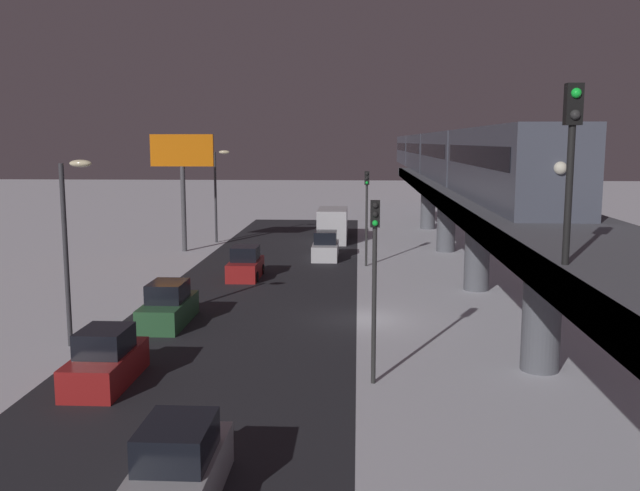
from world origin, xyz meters
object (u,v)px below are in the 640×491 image
object	(u,v)px
sedan_green	(168,307)
traffic_light_mid	(367,204)
sedan_silver	(178,471)
box_truck	(333,225)
sedan_white	(325,247)
subway_train	(437,153)
commercial_billboard	(182,162)
rail_signal	(572,142)
traffic_light_near	(375,265)
sedan_red	(245,265)
sedan_red_2	(106,361)

from	to	relation	value
sedan_green	traffic_light_mid	bearing A→B (deg)	-120.68
sedan_silver	box_truck	bearing A→B (deg)	87.40
sedan_silver	sedan_white	distance (m)	34.73
subway_train	sedan_green	world-z (taller)	subway_train
traffic_light_mid	subway_train	bearing A→B (deg)	-113.68
sedan_silver	sedan_white	xyz separation A→B (m)	(-1.80, -34.68, 0.00)
traffic_light_mid	commercial_billboard	bearing A→B (deg)	-22.52
sedan_silver	rail_signal	bearing A→B (deg)	4.82
traffic_light_near	commercial_billboard	distance (m)	32.25
sedan_red	sedan_silver	distance (m)	27.29
sedan_green	sedan_red_2	world-z (taller)	same
sedan_red_2	traffic_light_mid	distance (m)	25.75
sedan_red	traffic_light_mid	size ratio (longest dim) A/B	0.64
sedan_red	commercial_billboard	distance (m)	13.55
sedan_red_2	commercial_billboard	distance (m)	30.48
box_truck	commercial_billboard	size ratio (longest dim) A/B	0.83
sedan_green	traffic_light_near	xyz separation A→B (m)	(-9.30, 7.56, 3.40)
sedan_red	traffic_light_near	world-z (taller)	traffic_light_near
sedan_red_2	sedan_green	bearing A→B (deg)	-90.00
subway_train	commercial_billboard	size ratio (longest dim) A/B	8.32
rail_signal	box_truck	world-z (taller)	rail_signal
subway_train	sedan_green	distance (m)	34.17
sedan_red	traffic_light_mid	xyz separation A→B (m)	(-7.50, -4.55, 3.41)
rail_signal	sedan_red_2	distance (m)	16.97
sedan_red	box_truck	bearing A→B (deg)	-105.87
subway_train	sedan_white	xyz separation A→B (m)	(9.07, 11.09, -6.60)
rail_signal	sedan_white	distance (m)	35.47
subway_train	box_truck	bearing A→B (deg)	11.06
rail_signal	sedan_green	distance (m)	21.68
sedan_red	commercial_billboard	xyz separation A→B (m)	(6.39, -10.31, 6.04)
sedan_red_2	rail_signal	bearing A→B (deg)	151.77
sedan_red	box_truck	xyz separation A→B (m)	(-4.80, -16.89, 0.56)
traffic_light_near	sedan_red_2	bearing A→B (deg)	3.28
sedan_silver	sedan_red_2	size ratio (longest dim) A/B	1.06
box_truck	commercial_billboard	xyz separation A→B (m)	(11.19, 6.58, 5.48)
sedan_silver	sedan_red	bearing A→B (deg)	95.89
traffic_light_near	commercial_billboard	bearing A→B (deg)	-64.41
traffic_light_mid	sedan_green	bearing A→B (deg)	59.32
commercial_billboard	subway_train	bearing A→B (deg)	-157.49
subway_train	sedan_silver	bearing A→B (deg)	76.64
sedan_red	sedan_green	distance (m)	11.27
sedan_red_2	sedan_white	bearing A→B (deg)	-103.46
sedan_red	traffic_light_near	distance (m)	20.42
sedan_red_2	commercial_billboard	xyz separation A→B (m)	(4.59, -29.53, 6.03)
subway_train	traffic_light_mid	bearing A→B (deg)	66.32
sedan_red_2	traffic_light_near	bearing A→B (deg)	-176.72
sedan_green	box_truck	distance (m)	28.78
rail_signal	box_truck	distance (m)	44.38
traffic_light_near	box_truck	bearing A→B (deg)	-85.66
sedan_white	traffic_light_near	xyz separation A→B (m)	(-2.90, 26.22, 3.40)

